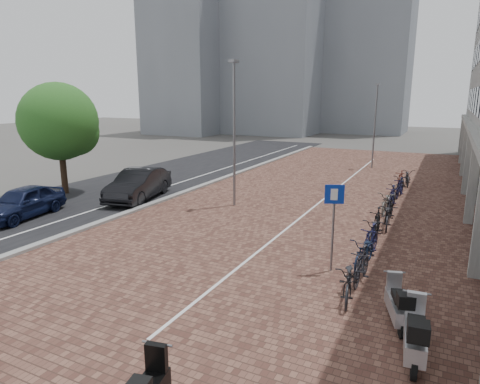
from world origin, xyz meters
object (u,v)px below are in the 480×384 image
at_px(scooter_back, 415,333).
at_px(parking_sign, 334,213).
at_px(scooter_front, 398,303).
at_px(car_dark, 139,184).
at_px(car_navy, 22,202).

xyz_separation_m(scooter_back, parking_sign, (-2.64, 3.63, 1.25)).
distance_m(scooter_front, scooter_back, 1.38).
relative_size(scooter_front, scooter_back, 0.90).
distance_m(car_dark, scooter_back, 16.29).
xyz_separation_m(car_dark, scooter_front, (13.53, -7.04, -0.23)).
xyz_separation_m(car_navy, parking_sign, (13.74, 0.27, 1.17)).
bearing_deg(scooter_back, car_navy, 163.00).
bearing_deg(car_dark, parking_sign, -35.69).
xyz_separation_m(scooter_front, parking_sign, (-2.17, 2.34, 1.31)).
distance_m(car_dark, parking_sign, 12.34).
height_order(car_dark, scooter_front, car_dark).
distance_m(car_navy, scooter_front, 16.05).
distance_m(car_navy, scooter_back, 16.72).
xyz_separation_m(car_dark, parking_sign, (11.36, -4.70, 1.08)).
distance_m(car_navy, parking_sign, 13.79).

